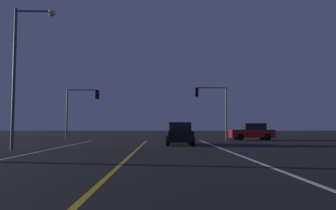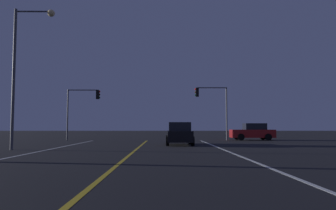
% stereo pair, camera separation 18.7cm
% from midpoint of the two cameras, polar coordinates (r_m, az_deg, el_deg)
% --- Properties ---
extents(lane_edge_right, '(0.16, 37.16, 0.01)m').
position_cam_midpoint_polar(lane_edge_right, '(13.48, 15.28, -9.60)').
color(lane_edge_right, silver).
rests_on(lane_edge_right, ground).
extents(lane_center_divider, '(0.16, 37.16, 0.01)m').
position_cam_midpoint_polar(lane_center_divider, '(13.07, -7.82, -9.89)').
color(lane_center_divider, gold).
rests_on(lane_center_divider, ground).
extents(car_ahead_far, '(2.02, 4.30, 1.70)m').
position_cam_midpoint_polar(car_ahead_far, '(24.42, 2.23, -5.14)').
color(car_ahead_far, black).
rests_on(car_ahead_far, ground).
extents(car_crossing_side, '(4.30, 2.02, 1.70)m').
position_cam_midpoint_polar(car_crossing_side, '(33.83, 14.92, -4.64)').
color(car_crossing_side, black).
rests_on(car_crossing_side, ground).
extents(traffic_light_near_right, '(3.24, 0.36, 5.30)m').
position_cam_midpoint_polar(traffic_light_near_right, '(32.43, 7.80, 0.77)').
color(traffic_light_near_right, '#4C4C51').
rests_on(traffic_light_near_right, ground).
extents(traffic_light_near_left, '(3.28, 0.36, 5.05)m').
position_cam_midpoint_polar(traffic_light_near_left, '(33.03, -14.52, 0.48)').
color(traffic_light_near_left, '#4C4C51').
rests_on(traffic_light_near_left, ground).
extents(street_lamp_left_mid, '(2.47, 0.44, 8.55)m').
position_cam_midpoint_polar(street_lamp_left_mid, '(21.46, -24.03, 7.29)').
color(street_lamp_left_mid, '#4C4C51').
rests_on(street_lamp_left_mid, ground).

